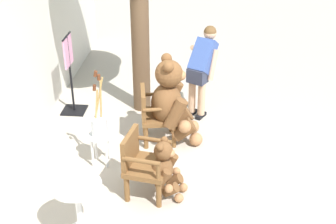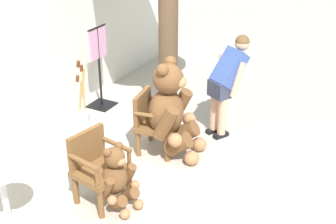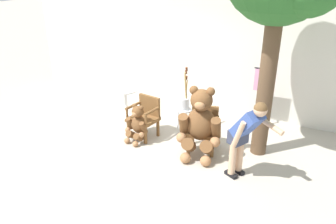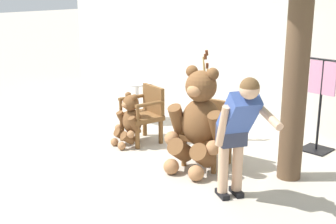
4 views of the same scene
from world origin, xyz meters
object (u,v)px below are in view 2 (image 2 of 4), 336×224
object	(u,v)px
teddy_bear_small	(117,178)
person_visitor	(228,77)
wooden_chair_right	(154,120)
clothing_display_stand	(99,65)
white_stool	(83,137)
brush_bucket	(82,118)
round_side_table	(3,190)
wooden_chair_left	(97,166)
teddy_bear_large	(171,110)

from	to	relation	value
teddy_bear_small	person_visitor	bearing A→B (deg)	-9.82
wooden_chair_right	clothing_display_stand	xyz separation A→B (m)	(0.81, 1.50, 0.26)
wooden_chair_right	clothing_display_stand	bearing A→B (deg)	61.59
white_stool	person_visitor	bearing A→B (deg)	-39.87
brush_bucket	round_side_table	world-z (taller)	brush_bucket
wooden_chair_right	brush_bucket	distance (m)	0.99
person_visitor	round_side_table	size ratio (longest dim) A/B	2.05
teddy_bear_small	clothing_display_stand	xyz separation A→B (m)	(2.13, 1.78, 0.32)
person_visitor	brush_bucket	world-z (taller)	person_visitor
brush_bucket	teddy_bear_small	bearing A→B (deg)	-122.93
round_side_table	clothing_display_stand	bearing A→B (deg)	16.65
wooden_chair_left	clothing_display_stand	size ratio (longest dim) A/B	0.63
wooden_chair_left	person_visitor	world-z (taller)	person_visitor
person_visitor	white_stool	xyz separation A→B (m)	(-1.63, 1.37, -0.54)
teddy_bear_large	teddy_bear_small	distance (m)	1.37
wooden_chair_left	clothing_display_stand	distance (m)	2.60
white_stool	brush_bucket	size ratio (longest dim) A/B	0.48
teddy_bear_small	person_visitor	distance (m)	2.35
wooden_chair_left	round_side_table	xyz separation A→B (m)	(-0.85, 0.62, -0.01)
wooden_chair_right	white_stool	xyz separation A→B (m)	(-0.69, 0.69, -0.11)
teddy_bear_small	person_visitor	xyz separation A→B (m)	(2.26, -0.39, 0.49)
person_visitor	clothing_display_stand	size ratio (longest dim) A/B	1.08
white_stool	clothing_display_stand	bearing A→B (deg)	28.34
teddy_bear_large	person_visitor	world-z (taller)	person_visitor
teddy_bear_large	brush_bucket	world-z (taller)	brush_bucket
teddy_bear_large	brush_bucket	distance (m)	1.18
brush_bucket	round_side_table	size ratio (longest dim) A/B	1.33
teddy_bear_large	person_visitor	xyz separation A→B (m)	(0.92, -0.42, 0.22)
wooden_chair_left	teddy_bear_large	distance (m)	1.36
round_side_table	wooden_chair_right	bearing A→B (deg)	-15.96
brush_bucket	round_side_table	xyz separation A→B (m)	(-1.46, -0.08, -0.19)
white_stool	wooden_chair_right	bearing A→B (deg)	-45.00
person_visitor	round_side_table	bearing A→B (deg)	157.37
teddy_bear_large	round_side_table	world-z (taller)	teddy_bear_large
white_stool	clothing_display_stand	xyz separation A→B (m)	(1.50, 0.81, 0.36)
wooden_chair_right	brush_bucket	world-z (taller)	brush_bucket
person_visitor	white_stool	size ratio (longest dim) A/B	3.22
wooden_chair_left	brush_bucket	distance (m)	0.94
brush_bucket	white_stool	bearing A→B (deg)	173.48
wooden_chair_left	teddy_bear_small	distance (m)	0.29
wooden_chair_left	white_stool	bearing A→B (deg)	48.66
person_visitor	teddy_bear_small	bearing A→B (deg)	170.18
teddy_bear_small	white_stool	distance (m)	1.16
person_visitor	brush_bucket	size ratio (longest dim) A/B	1.54
wooden_chair_left	teddy_bear_large	xyz separation A→B (m)	(1.32, -0.25, 0.21)
clothing_display_stand	white_stool	bearing A→B (deg)	-151.66
wooden_chair_left	person_visitor	size ratio (longest dim) A/B	0.58
wooden_chair_right	teddy_bear_small	size ratio (longest dim) A/B	1.06
wooden_chair_right	clothing_display_stand	size ratio (longest dim) A/B	0.63
wooden_chair_left	teddy_bear_small	size ratio (longest dim) A/B	1.06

